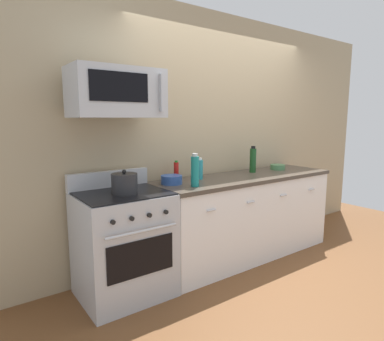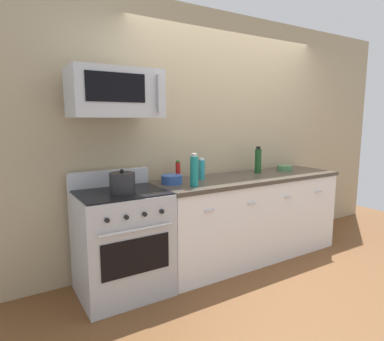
{
  "view_description": "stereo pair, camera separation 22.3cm",
  "coord_description": "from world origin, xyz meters",
  "px_view_note": "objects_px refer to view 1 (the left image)",
  "views": [
    {
      "loc": [
        -2.6,
        -2.57,
        1.54
      ],
      "look_at": [
        -0.78,
        -0.05,
        1.05
      ],
      "focal_mm": 31.01,
      "sensor_mm": 36.0,
      "label": 1
    },
    {
      "loc": [
        -2.42,
        -2.69,
        1.54
      ],
      "look_at": [
        -0.78,
        -0.05,
        1.05
      ],
      "focal_mm": 31.01,
      "sensor_mm": 36.0,
      "label": 2
    }
  ],
  "objects_px": {
    "bottle_wine_green": "(253,160)",
    "bowl_green_glaze": "(278,167)",
    "bottle_dish_soap": "(200,169)",
    "bowl_blue_mixing": "(172,179)",
    "microwave": "(117,93)",
    "bottle_hot_sauce_red": "(176,171)",
    "range_oven": "(124,243)",
    "stockpot": "(124,184)",
    "bottle_sparkling_teal": "(195,171)"
  },
  "relations": [
    {
      "from": "bottle_dish_soap",
      "to": "bowl_blue_mixing",
      "type": "height_order",
      "value": "bottle_dish_soap"
    },
    {
      "from": "microwave",
      "to": "bowl_green_glaze",
      "type": "relative_size",
      "value": 4.15
    },
    {
      "from": "bowl_green_glaze",
      "to": "bowl_blue_mixing",
      "type": "distance_m",
      "value": 1.55
    },
    {
      "from": "microwave",
      "to": "bottle_dish_soap",
      "type": "relative_size",
      "value": 3.35
    },
    {
      "from": "bottle_wine_green",
      "to": "bowl_green_glaze",
      "type": "distance_m",
      "value": 0.43
    },
    {
      "from": "bowl_blue_mixing",
      "to": "stockpot",
      "type": "xyz_separation_m",
      "value": [
        -0.55,
        -0.13,
        0.04
      ]
    },
    {
      "from": "bottle_dish_soap",
      "to": "range_oven",
      "type": "bearing_deg",
      "value": -172.51
    },
    {
      "from": "microwave",
      "to": "bottle_dish_soap",
      "type": "height_order",
      "value": "microwave"
    },
    {
      "from": "bowl_green_glaze",
      "to": "range_oven",
      "type": "bearing_deg",
      "value": -177.77
    },
    {
      "from": "bottle_dish_soap",
      "to": "bowl_blue_mixing",
      "type": "distance_m",
      "value": 0.38
    },
    {
      "from": "bowl_blue_mixing",
      "to": "bottle_sparkling_teal",
      "type": "bearing_deg",
      "value": -64.01
    },
    {
      "from": "range_oven",
      "to": "bottle_hot_sauce_red",
      "type": "distance_m",
      "value": 0.92
    },
    {
      "from": "bottle_wine_green",
      "to": "bottle_hot_sauce_red",
      "type": "distance_m",
      "value": 1.0
    },
    {
      "from": "bottle_hot_sauce_red",
      "to": "bottle_sparkling_teal",
      "type": "relative_size",
      "value": 0.65
    },
    {
      "from": "microwave",
      "to": "bowl_blue_mixing",
      "type": "distance_m",
      "value": 0.96
    },
    {
      "from": "microwave",
      "to": "bowl_blue_mixing",
      "type": "relative_size",
      "value": 3.65
    },
    {
      "from": "range_oven",
      "to": "bottle_hot_sauce_red",
      "type": "relative_size",
      "value": 5.35
    },
    {
      "from": "bottle_hot_sauce_red",
      "to": "stockpot",
      "type": "height_order",
      "value": "stockpot"
    },
    {
      "from": "bottle_wine_green",
      "to": "stockpot",
      "type": "bearing_deg",
      "value": -174.47
    },
    {
      "from": "range_oven",
      "to": "bottle_wine_green",
      "type": "distance_m",
      "value": 1.8
    },
    {
      "from": "bowl_green_glaze",
      "to": "bottle_wine_green",
      "type": "bearing_deg",
      "value": 176.06
    },
    {
      "from": "bottle_hot_sauce_red",
      "to": "bowl_blue_mixing",
      "type": "distance_m",
      "value": 0.22
    },
    {
      "from": "bottle_hot_sauce_red",
      "to": "stockpot",
      "type": "distance_m",
      "value": 0.75
    },
    {
      "from": "bottle_wine_green",
      "to": "bowl_blue_mixing",
      "type": "distance_m",
      "value": 1.15
    },
    {
      "from": "bowl_green_glaze",
      "to": "bowl_blue_mixing",
      "type": "bearing_deg",
      "value": -179.81
    },
    {
      "from": "bowl_green_glaze",
      "to": "bowl_blue_mixing",
      "type": "height_order",
      "value": "bowl_blue_mixing"
    },
    {
      "from": "bottle_hot_sauce_red",
      "to": "bottle_dish_soap",
      "type": "bearing_deg",
      "value": -25.97
    },
    {
      "from": "bottle_dish_soap",
      "to": "bottle_sparkling_teal",
      "type": "distance_m",
      "value": 0.38
    },
    {
      "from": "range_oven",
      "to": "bottle_wine_green",
      "type": "xyz_separation_m",
      "value": [
        1.69,
        0.11,
        0.6
      ]
    },
    {
      "from": "stockpot",
      "to": "bowl_blue_mixing",
      "type": "bearing_deg",
      "value": 13.39
    },
    {
      "from": "microwave",
      "to": "bottle_hot_sauce_red",
      "type": "xyz_separation_m",
      "value": [
        0.7,
        0.18,
        -0.74
      ]
    },
    {
      "from": "bottle_wine_green",
      "to": "stockpot",
      "type": "height_order",
      "value": "bottle_wine_green"
    },
    {
      "from": "bottle_sparkling_teal",
      "to": "bowl_green_glaze",
      "type": "relative_size",
      "value": 1.71
    },
    {
      "from": "bottle_dish_soap",
      "to": "bottle_wine_green",
      "type": "distance_m",
      "value": 0.77
    },
    {
      "from": "bottle_dish_soap",
      "to": "stockpot",
      "type": "xyz_separation_m",
      "value": [
        -0.92,
        -0.17,
        -0.02
      ]
    },
    {
      "from": "bowl_blue_mixing",
      "to": "stockpot",
      "type": "distance_m",
      "value": 0.56
    },
    {
      "from": "range_oven",
      "to": "stockpot",
      "type": "distance_m",
      "value": 0.54
    },
    {
      "from": "microwave",
      "to": "bottle_dish_soap",
      "type": "distance_m",
      "value": 1.17
    },
    {
      "from": "range_oven",
      "to": "bowl_blue_mixing",
      "type": "height_order",
      "value": "range_oven"
    },
    {
      "from": "range_oven",
      "to": "stockpot",
      "type": "relative_size",
      "value": 4.93
    },
    {
      "from": "bottle_sparkling_teal",
      "to": "bowl_green_glaze",
      "type": "height_order",
      "value": "bottle_sparkling_teal"
    },
    {
      "from": "bottle_hot_sauce_red",
      "to": "bowl_green_glaze",
      "type": "height_order",
      "value": "bottle_hot_sauce_red"
    },
    {
      "from": "bottle_sparkling_teal",
      "to": "stockpot",
      "type": "bearing_deg",
      "value": 171.55
    },
    {
      "from": "bottle_sparkling_teal",
      "to": "bottle_wine_green",
      "type": "bearing_deg",
      "value": 14.19
    },
    {
      "from": "bottle_sparkling_teal",
      "to": "bottle_dish_soap",
      "type": "bearing_deg",
      "value": 46.05
    },
    {
      "from": "microwave",
      "to": "bottle_hot_sauce_red",
      "type": "bearing_deg",
      "value": 14.69
    },
    {
      "from": "range_oven",
      "to": "stockpot",
      "type": "xyz_separation_m",
      "value": [
        0.0,
        -0.05,
        0.54
      ]
    },
    {
      "from": "bottle_dish_soap",
      "to": "bottle_sparkling_teal",
      "type": "height_order",
      "value": "bottle_sparkling_teal"
    },
    {
      "from": "bowl_blue_mixing",
      "to": "stockpot",
      "type": "relative_size",
      "value": 0.94
    },
    {
      "from": "microwave",
      "to": "stockpot",
      "type": "xyz_separation_m",
      "value": [
        -0.0,
        -0.1,
        -0.74
      ]
    }
  ]
}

